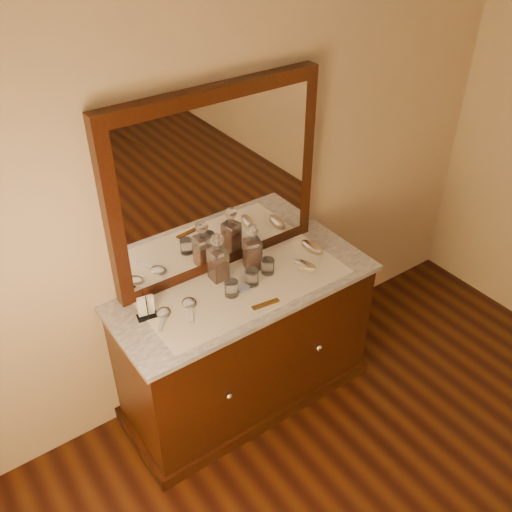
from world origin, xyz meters
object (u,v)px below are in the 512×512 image
decanter_left (218,262)px  brush_near (305,266)px  mirror_frame (217,183)px  pin_dish (243,287)px  comb (266,304)px  decanter_right (252,252)px  dresser_cabinet (246,345)px  hand_mirror_inner (189,305)px  brush_far (312,247)px  hand_mirror_outer (163,315)px  napkin_rack (146,307)px

decanter_left → brush_near: decanter_left is taller
mirror_frame → pin_dish: 0.56m
comb → brush_near: brush_near is taller
decanter_right → brush_near: (0.23, -0.17, -0.09)m
pin_dish → decanter_right: (0.15, 0.12, 0.10)m
dresser_cabinet → mirror_frame: bearing=90.0°
comb → hand_mirror_inner: size_ratio=0.77×
hand_mirror_inner → brush_far: bearing=1.3°
dresser_cabinet → decanter_left: (-0.08, 0.13, 0.55)m
decanter_left → pin_dish: bearing=-69.6°
decanter_right → hand_mirror_outer: 0.60m
dresser_cabinet → pin_dish: 0.45m
comb → dresser_cabinet: bearing=96.1°
decanter_right → brush_near: bearing=-37.5°
decanter_right → pin_dish: bearing=-140.8°
brush_far → hand_mirror_outer: size_ratio=0.92×
dresser_cabinet → pin_dish: (-0.03, -0.02, 0.45)m
comb → decanter_right: 0.34m
comb → hand_mirror_outer: (-0.46, 0.22, 0.00)m
mirror_frame → hand_mirror_inner: (-0.33, -0.22, -0.49)m
hand_mirror_outer → brush_near: bearing=-7.3°
brush_far → hand_mirror_outer: 0.96m
pin_dish → hand_mirror_inner: hand_mirror_inner is taller
mirror_frame → hand_mirror_outer: mirror_frame is taller
napkin_rack → pin_dish: bearing=-10.6°
dresser_cabinet → napkin_rack: (-0.53, 0.08, 0.50)m
mirror_frame → hand_mirror_outer: 0.71m
pin_dish → hand_mirror_outer: 0.44m
decanter_left → brush_far: (0.57, -0.09, -0.09)m
comb → hand_mirror_outer: 0.51m
dresser_cabinet → brush_near: bearing=-12.0°
napkin_rack → decanter_right: decanter_right is taller
dresser_cabinet → hand_mirror_inner: (-0.33, 0.02, 0.45)m
hand_mirror_inner → decanter_right: bearing=10.3°
decanter_left → decanter_right: size_ratio=1.01×
napkin_rack → decanter_left: size_ratio=0.53×
hand_mirror_outer → comb: bearing=-25.8°
mirror_frame → comb: size_ratio=8.06×
hand_mirror_inner → comb: bearing=-33.6°
hand_mirror_inner → hand_mirror_outer: bearing=175.8°
comb → napkin_rack: size_ratio=0.99×
mirror_frame → hand_mirror_inner: bearing=-145.4°
mirror_frame → brush_near: mirror_frame is taller
dresser_cabinet → napkin_rack: napkin_rack is taller
decanter_left → brush_near: size_ratio=1.83×
mirror_frame → decanter_right: bearing=-50.5°
brush_near → hand_mirror_inner: bearing=172.1°
mirror_frame → decanter_right: 0.43m
brush_far → decanter_right: bearing=170.6°
pin_dish → decanter_left: (-0.06, 0.15, 0.10)m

